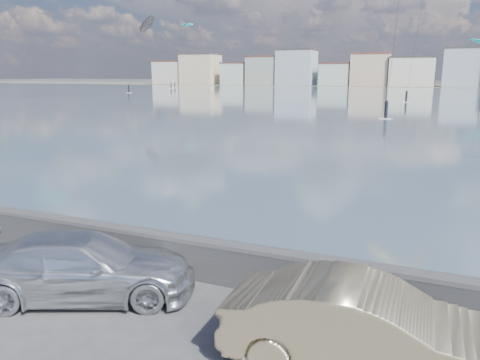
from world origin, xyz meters
name	(u,v)px	position (x,y,z in m)	size (l,w,h in m)	color
ground	(110,329)	(0.00, 0.00, 0.00)	(700.00, 700.00, 0.00)	#333335
bay_water	(412,99)	(0.00, 91.50, 0.01)	(500.00, 177.00, 0.00)	#3C5463
far_shore_strip	(429,86)	(0.00, 200.00, 0.01)	(500.00, 60.00, 0.00)	#4C473D
seawall	(181,253)	(0.00, 2.70, 0.58)	(400.00, 0.36, 1.08)	#28282B
far_buildings	(433,70)	(1.31, 186.00, 6.03)	(240.79, 13.26, 14.60)	beige
car_silver	(84,266)	(-1.40, 0.93, 0.70)	(1.96, 4.82, 1.40)	silver
car_champagne	(366,329)	(4.68, 0.60, 0.77)	(1.63, 4.68, 1.54)	tan
kitesurfer_7	(147,25)	(-68.42, 103.19, 17.43)	(3.30, 14.52, 20.79)	black
kitesurfer_11	(187,25)	(-81.43, 147.77, 21.69)	(10.01, 16.04, 22.93)	#19BFBF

